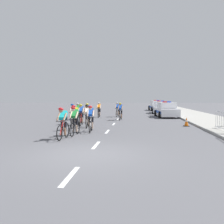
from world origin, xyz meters
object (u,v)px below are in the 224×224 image
(cyclist_twelfth, at_px, (118,109))
(cyclist_third, at_px, (91,118))
(cyclist_fourth, at_px, (75,117))
(cyclist_eleventh, at_px, (99,110))
(cyclist_lead, at_px, (63,123))
(police_car_third, at_px, (156,106))
(cyclist_eighth, at_px, (88,113))
(cyclist_fifth, at_px, (87,116))
(police_car_second, at_px, (161,108))
(cyclist_second, at_px, (75,120))
(cyclist_ninth, at_px, (78,111))
(police_car_nearest, at_px, (167,110))
(cyclist_seventh, at_px, (73,114))
(cyclist_tenth, at_px, (120,111))
(crowd_barrier_middle, at_px, (223,121))
(cyclist_sixth, at_px, (81,114))
(traffic_cone_near, at_px, (186,122))

(cyclist_twelfth, bearing_deg, cyclist_third, -93.78)
(cyclist_fourth, relative_size, cyclist_eleventh, 1.00)
(cyclist_lead, relative_size, police_car_third, 0.38)
(cyclist_fourth, height_order, cyclist_eighth, same)
(cyclist_fifth, bearing_deg, police_car_second, 67.50)
(cyclist_second, distance_m, cyclist_ninth, 8.72)
(cyclist_second, height_order, police_car_nearest, police_car_nearest)
(cyclist_fifth, distance_m, cyclist_eighth, 3.25)
(cyclist_seventh, xyz_separation_m, cyclist_twelfth, (2.80, 7.02, 0.00))
(police_car_second, bearing_deg, cyclist_twelfth, -128.43)
(cyclist_third, distance_m, police_car_nearest, 12.51)
(cyclist_eighth, bearing_deg, cyclist_tenth, 42.49)
(police_car_third, height_order, crowd_barrier_middle, police_car_third)
(cyclist_sixth, distance_m, police_car_third, 21.57)
(cyclist_third, relative_size, cyclist_fourth, 1.00)
(cyclist_sixth, relative_size, traffic_cone_near, 2.69)
(cyclist_tenth, height_order, cyclist_twelfth, same)
(cyclist_eighth, height_order, cyclist_twelfth, same)
(cyclist_eleventh, relative_size, police_car_third, 0.38)
(cyclist_third, bearing_deg, cyclist_fifth, 107.01)
(police_car_second, relative_size, crowd_barrier_middle, 1.95)
(cyclist_eleventh, xyz_separation_m, police_car_nearest, (6.75, 1.16, -0.11))
(cyclist_eighth, bearing_deg, cyclist_twelfth, 71.20)
(cyclist_fourth, bearing_deg, police_car_second, 67.39)
(cyclist_sixth, height_order, police_car_second, police_car_second)
(cyclist_fifth, relative_size, police_car_nearest, 0.38)
(cyclist_lead, relative_size, police_car_nearest, 0.38)
(cyclist_lead, bearing_deg, traffic_cone_near, 40.18)
(cyclist_tenth, xyz_separation_m, traffic_cone_near, (4.83, -4.09, -0.48))
(cyclist_third, bearing_deg, cyclist_eleventh, 96.13)
(cyclist_twelfth, height_order, police_car_second, police_car_second)
(cyclist_eleventh, relative_size, traffic_cone_near, 2.69)
(cyclist_ninth, relative_size, police_car_second, 0.38)
(cyclist_fourth, bearing_deg, crowd_barrier_middle, -2.88)
(cyclist_fourth, distance_m, police_car_second, 17.72)
(cyclist_eighth, relative_size, traffic_cone_near, 2.69)
(cyclist_lead, relative_size, cyclist_eleventh, 1.00)
(cyclist_seventh, xyz_separation_m, cyclist_tenth, (3.31, 3.55, 0.00))
(police_car_second, relative_size, traffic_cone_near, 7.09)
(police_car_nearest, bearing_deg, cyclist_lead, -115.59)
(cyclist_second, bearing_deg, cyclist_lead, -103.03)
(cyclist_second, height_order, cyclist_eleventh, same)
(cyclist_lead, bearing_deg, cyclist_twelfth, 83.24)
(cyclist_eleventh, height_order, police_car_nearest, police_car_nearest)
(traffic_cone_near, bearing_deg, cyclist_eighth, 165.89)
(cyclist_sixth, distance_m, traffic_cone_near, 7.38)
(cyclist_sixth, height_order, crowd_barrier_middle, cyclist_sixth)
(police_car_second, height_order, police_car_third, same)
(cyclist_second, xyz_separation_m, crowd_barrier_middle, (8.07, 1.69, -0.14))
(cyclist_eighth, distance_m, police_car_second, 13.82)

